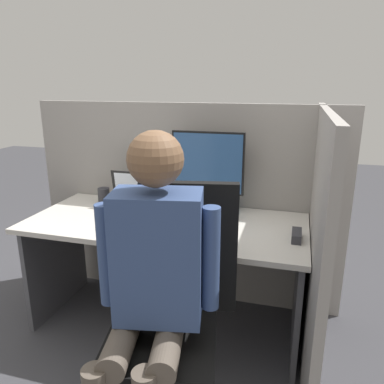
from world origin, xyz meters
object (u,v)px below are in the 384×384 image
object	(u,v)px
paper_box	(207,207)
laptop	(134,203)
carrot_toy	(211,236)
person	(151,278)
monitor	(208,168)
stapler	(297,236)
pen_cup	(104,195)
office_chair	(173,309)

from	to	relation	value
paper_box	laptop	xyz separation A→B (m)	(-0.46, -0.11, 0.02)
carrot_toy	person	bearing A→B (deg)	-99.45
paper_box	monitor	world-z (taller)	monitor
carrot_toy	person	xyz separation A→B (m)	(-0.10, -0.59, 0.06)
laptop	carrot_toy	size ratio (longest dim) A/B	3.05
paper_box	stapler	size ratio (longest dim) A/B	2.46
stapler	pen_cup	bearing A→B (deg)	167.19
stapler	pen_cup	size ratio (longest dim) A/B	1.38
paper_box	office_chair	world-z (taller)	office_chair
stapler	pen_cup	xyz separation A→B (m)	(-1.28, 0.29, 0.03)
person	monitor	bearing A→B (deg)	91.50
monitor	stapler	xyz separation A→B (m)	(0.56, -0.31, -0.26)
carrot_toy	office_chair	bearing A→B (deg)	-98.81
person	pen_cup	distance (m)	1.25
stapler	carrot_toy	world-z (taller)	stapler
carrot_toy	office_chair	xyz separation A→B (m)	(-0.07, -0.43, -0.18)
stapler	person	distance (m)	0.89
carrot_toy	pen_cup	world-z (taller)	pen_cup
paper_box	carrot_toy	world-z (taller)	paper_box
laptop	pen_cup	bearing A→B (deg)	161.27
carrot_toy	paper_box	bearing A→B (deg)	106.36
paper_box	person	size ratio (longest dim) A/B	0.26
paper_box	carrot_toy	bearing A→B (deg)	-73.64
carrot_toy	pen_cup	size ratio (longest dim) A/B	1.12
stapler	monitor	bearing A→B (deg)	150.74
carrot_toy	person	size ratio (longest dim) A/B	0.09
paper_box	laptop	size ratio (longest dim) A/B	0.99
monitor	pen_cup	world-z (taller)	monitor
stapler	pen_cup	distance (m)	1.31
paper_box	carrot_toy	size ratio (longest dim) A/B	3.03
laptop	pen_cup	size ratio (longest dim) A/B	3.41
paper_box	pen_cup	xyz separation A→B (m)	(-0.72, -0.02, 0.03)
monitor	carrot_toy	world-z (taller)	monitor
laptop	office_chair	bearing A→B (deg)	-55.57
laptop	person	distance (m)	1.03
stapler	carrot_toy	xyz separation A→B (m)	(-0.43, -0.12, -0.00)
person	pen_cup	xyz separation A→B (m)	(-0.75, 1.00, -0.03)
laptop	stapler	xyz separation A→B (m)	(1.02, -0.20, -0.03)
monitor	paper_box	bearing A→B (deg)	-90.00
monitor	carrot_toy	size ratio (longest dim) A/B	3.91
pen_cup	paper_box	bearing A→B (deg)	1.48
stapler	person	bearing A→B (deg)	-126.71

